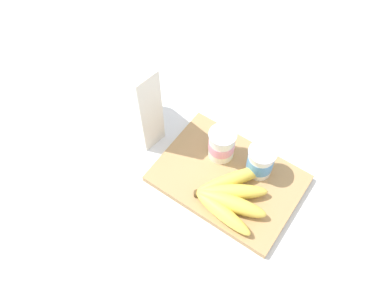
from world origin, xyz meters
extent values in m
plane|color=white|center=(0.00, 0.00, 0.00)|extent=(2.40, 2.40, 0.00)
cube|color=tan|center=(0.00, 0.00, 0.01)|extent=(0.34, 0.24, 0.02)
cube|color=white|center=(-0.30, 0.00, 0.12)|extent=(0.20, 0.09, 0.24)
cylinder|color=white|center=(-0.05, 0.04, 0.06)|extent=(0.06, 0.06, 0.08)
cylinder|color=pink|center=(-0.05, 0.04, 0.06)|extent=(0.06, 0.06, 0.03)
cylinder|color=silver|center=(-0.05, 0.04, 0.10)|extent=(0.07, 0.07, 0.00)
cylinder|color=white|center=(0.05, 0.06, 0.06)|extent=(0.06, 0.06, 0.08)
cylinder|color=#5193D1|center=(0.05, 0.06, 0.06)|extent=(0.06, 0.06, 0.04)
cylinder|color=silver|center=(0.05, 0.06, 0.10)|extent=(0.07, 0.07, 0.00)
ellipsoid|color=#EFCF4E|center=(0.04, -0.09, 0.03)|extent=(0.16, 0.05, 0.03)
ellipsoid|color=#EFCF4E|center=(0.05, -0.06, 0.04)|extent=(0.17, 0.08, 0.04)
ellipsoid|color=#EFCF4E|center=(0.03, -0.04, 0.04)|extent=(0.15, 0.12, 0.04)
ellipsoid|color=#EFCF4E|center=(0.02, -0.01, 0.04)|extent=(0.13, 0.17, 0.04)
cylinder|color=brown|center=(-0.03, -0.09, 0.03)|extent=(0.01, 0.01, 0.02)
camera|label=1|loc=(0.20, -0.44, 0.89)|focal=38.44mm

